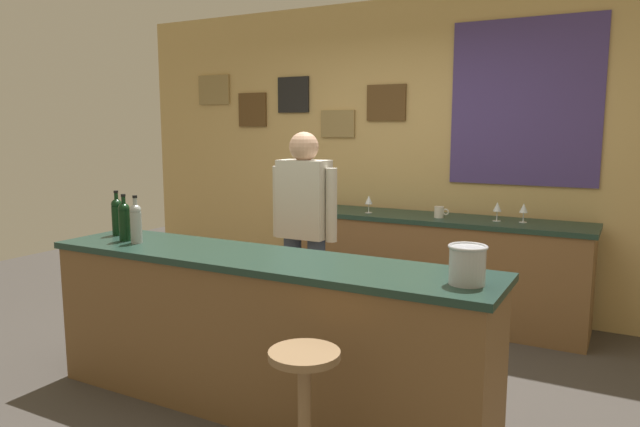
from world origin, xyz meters
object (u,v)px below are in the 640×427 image
at_px(wine_glass_a, 327,198).
at_px(wine_glass_c, 497,208).
at_px(ice_bucket, 467,264).
at_px(wine_bottle_b, 124,220).
at_px(wine_glass_b, 369,201).
at_px(bartender, 304,227).
at_px(coffee_mug, 439,212).
at_px(wine_glass_d, 524,209).
at_px(wine_bottle_a, 117,215).
at_px(bar_stool, 304,398).
at_px(wine_bottle_c, 136,222).

bearing_deg(wine_glass_a, wine_glass_c, 3.10).
bearing_deg(ice_bucket, wine_bottle_b, -179.77).
xyz_separation_m(ice_bucket, wine_glass_a, (-1.81, 2.00, -0.01)).
height_order(wine_bottle_b, wine_glass_b, wine_bottle_b).
xyz_separation_m(wine_glass_a, wine_glass_b, (0.42, 0.00, 0.00)).
bearing_deg(wine_bottle_b, bartender, 48.94).
bearing_deg(wine_glass_a, coffee_mug, 1.68).
bearing_deg(wine_glass_d, wine_glass_a, -176.31).
relative_size(ice_bucket, wine_glass_d, 1.21).
xyz_separation_m(ice_bucket, wine_glass_c, (-0.29, 2.09, -0.01)).
bearing_deg(bartender, wine_glass_a, 109.79).
relative_size(bartender, wine_glass_d, 10.45).
xyz_separation_m(wine_bottle_b, wine_glass_c, (1.93, 2.09, -0.05)).
height_order(wine_bottle_a, wine_glass_b, wine_bottle_a).
bearing_deg(bar_stool, wine_bottle_a, 160.01).
distance_m(wine_bottle_a, wine_glass_d, 3.07).
distance_m(wine_glass_d, coffee_mug, 0.67).
bearing_deg(bartender, bar_stool, -60.00).
bearing_deg(wine_bottle_a, bartender, 38.53).
relative_size(wine_glass_a, coffee_mug, 1.24).
bearing_deg(coffee_mug, wine_bottle_a, -131.03).
relative_size(bartender, wine_bottle_b, 5.29).
height_order(bar_stool, wine_glass_b, wine_glass_b).
bearing_deg(wine_bottle_c, bar_stool, -19.21).
xyz_separation_m(wine_bottle_a, wine_bottle_b, (0.20, -0.12, 0.00)).
bearing_deg(bar_stool, ice_bucket, 45.23).
relative_size(bartender, wine_glass_c, 10.45).
bearing_deg(wine_bottle_b, ice_bucket, 0.23).
distance_m(wine_glass_a, coffee_mug, 1.05).
xyz_separation_m(wine_bottle_b, ice_bucket, (2.22, 0.01, -0.04)).
bearing_deg(wine_bottle_c, wine_bottle_b, 172.07).
xyz_separation_m(bartender, wine_glass_b, (0.03, 1.09, 0.07)).
xyz_separation_m(wine_glass_d, coffee_mug, (-0.66, -0.08, -0.06)).
bearing_deg(wine_glass_c, bar_stool, -95.71).
bearing_deg(wine_glass_c, coffee_mug, -173.67).
bearing_deg(wine_glass_a, bartender, -70.21).
height_order(wine_bottle_a, ice_bucket, wine_bottle_a).
bearing_deg(wine_bottle_b, wine_glass_b, 67.43).
xyz_separation_m(bar_stool, coffee_mug, (-0.19, 2.60, 0.49)).
xyz_separation_m(bartender, wine_bottle_a, (-1.01, -0.80, 0.12)).
distance_m(ice_bucket, wine_glass_c, 2.11).
bearing_deg(ice_bucket, bartender, 147.01).
bearing_deg(wine_glass_c, wine_bottle_a, -137.23).
bearing_deg(ice_bucket, coffee_mug, 110.34).
height_order(wine_glass_a, wine_glass_b, same).
bearing_deg(wine_bottle_c, wine_glass_b, 70.54).
height_order(wine_glass_a, coffee_mug, wine_glass_a).
bearing_deg(wine_bottle_c, coffee_mug, 56.78).
height_order(bar_stool, wine_bottle_c, wine_bottle_c).
height_order(bar_stool, ice_bucket, ice_bucket).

